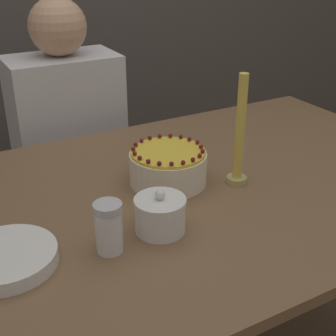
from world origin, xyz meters
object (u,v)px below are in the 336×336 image
Objects in this scene: sugar_bowl at (160,215)px; person_man_blue_shirt at (72,172)px; candle at (239,140)px; cake at (168,167)px; sugar_shaker at (109,227)px.

person_man_blue_shirt is at bearing 86.75° from sugar_bowl.
sugar_bowl is at bearing -160.34° from candle.
cake is 0.34m from sugar_shaker.
candle is at bearing 15.84° from sugar_shaker.
cake is 0.24m from sugar_bowl.
sugar_bowl is (-0.13, -0.20, -0.01)m from cake.
sugar_shaker is (-0.13, -0.02, 0.02)m from sugar_bowl.
sugar_bowl is 0.39× the size of candle.
person_man_blue_shirt reaches higher than cake.
sugar_bowl is at bearing 6.73° from sugar_shaker.
candle reaches higher than sugar_shaker.
sugar_bowl is 0.13m from sugar_shaker.
candle reaches higher than sugar_bowl.
candle reaches higher than cake.
sugar_shaker is at bearing 78.15° from person_man_blue_shirt.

